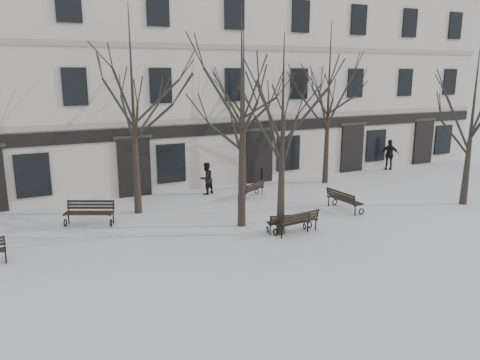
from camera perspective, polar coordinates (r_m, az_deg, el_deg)
ground at (r=18.09m, az=4.51°, el=-6.53°), size 100.00×100.00×0.00m
building at (r=28.95m, az=-8.69°, el=11.83°), size 40.40×10.20×11.40m
tree_1 at (r=17.97m, az=0.21°, el=10.60°), size 5.91×5.91×8.45m
tree_2 at (r=17.10m, az=5.24°, el=8.23°), size 5.18×5.18×7.40m
tree_3 at (r=23.63m, az=26.59°, el=8.04°), size 5.09×5.09×7.28m
tree_4 at (r=20.24m, az=-13.02°, el=11.13°), size 6.14×6.14×8.78m
tree_5 at (r=24.19m, az=0.44°, el=11.40°), size 6.00×6.00×8.57m
tree_6 at (r=25.96m, az=10.80°, el=11.46°), size 6.09×6.09×8.69m
bench_1 at (r=18.07m, az=5.91°, el=-5.11°), size 1.68×0.90×0.81m
bench_2 at (r=18.03m, az=6.99°, el=-5.01°), size 1.85×0.87×0.90m
bench_3 at (r=19.89m, az=-17.87°, el=-3.71°), size 2.01×1.47×0.97m
bench_4 at (r=22.96m, az=1.49°, el=-1.11°), size 1.65×1.26×0.80m
bench_5 at (r=21.34m, az=12.53°, el=-2.34°), size 0.78×1.87×0.92m
bollard_a at (r=23.06m, az=-12.29°, el=-1.00°), size 0.14×0.14×1.08m
bollard_b at (r=24.88m, az=2.66°, el=0.33°), size 0.14×0.14×1.09m
pedestrian_b at (r=23.82m, az=-4.10°, el=-1.71°), size 0.97×0.88×1.62m
pedestrian_c at (r=31.14m, az=17.65°, el=1.21°), size 1.18×1.05×1.92m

